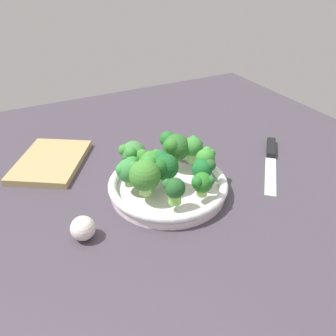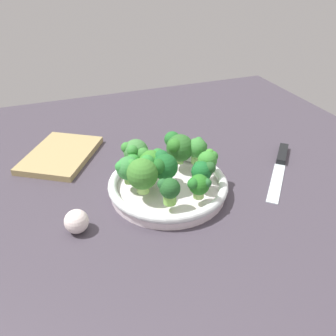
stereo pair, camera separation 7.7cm
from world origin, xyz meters
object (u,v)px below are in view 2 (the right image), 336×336
broccoli_floret_1 (169,189)px  broccoli_floret_8 (208,160)px  broccoli_floret_4 (178,147)px  bowl (168,186)px  broccoli_floret_7 (128,166)px  broccoli_floret_10 (203,171)px  cutting_board (61,155)px  garlic_bulb (76,221)px  broccoli_floret_0 (163,166)px  knife (280,163)px  broccoli_floret_6 (199,185)px  broccoli_floret_3 (197,149)px  broccoli_floret_5 (151,161)px  broccoli_floret_2 (135,152)px  broccoli_floret_9 (143,173)px

broccoli_floret_1 → broccoli_floret_8: size_ratio=1.00×
broccoli_floret_4 → bowl: bearing=141.8°
broccoli_floret_7 → broccoli_floret_10: (-6.65, -14.45, -0.47)cm
bowl → broccoli_floret_1: size_ratio=4.72×
cutting_board → garlic_bulb: 30.50cm
broccoli_floret_0 → knife: broccoli_floret_0 is taller
broccoli_floret_0 → broccoli_floret_1: broccoli_floret_0 is taller
broccoli_floret_10 → broccoli_floret_6: bearing=145.9°
broccoli_floret_3 → cutting_board: size_ratio=0.30×
broccoli_floret_3 → cutting_board: 36.52cm
bowl → broccoli_floret_5: broccoli_floret_5 is taller
broccoli_floret_5 → broccoli_floret_8: (-3.22, -12.30, -0.49)cm
broccoli_floret_8 → garlic_bulb: (-5.11, 30.17, -4.59)cm
broccoli_floret_2 → cutting_board: (18.12, 15.34, -7.28)cm
cutting_board → garlic_bulb: bearing=179.6°
broccoli_floret_4 → broccoli_floret_7: 13.52cm
broccoli_floret_6 → knife: 29.50cm
cutting_board → broccoli_floret_8: bearing=-130.2°
broccoli_floret_9 → broccoli_floret_1: bearing=-149.7°
broccoli_floret_0 → broccoli_floret_10: bearing=-113.3°
broccoli_floret_4 → broccoli_floret_7: (-3.67, 13.00, -0.49)cm
broccoli_floret_7 → garlic_bulb: (-8.27, 12.76, -4.85)cm
broccoli_floret_6 → broccoli_floret_10: broccoli_floret_10 is taller
broccoli_floret_3 → broccoli_floret_5: (-1.89, 12.02, 0.21)cm
broccoli_floret_0 → broccoli_floret_1: bearing=169.7°
broccoli_floret_3 → broccoli_floret_10: broccoli_floret_3 is taller
broccoli_floret_1 → cutting_board: (32.60, 17.92, -5.99)cm
garlic_bulb → bowl: bearing=-74.6°
broccoli_floret_2 → broccoli_floret_3: broccoli_floret_2 is taller
bowl → broccoli_floret_2: 10.57cm
broccoli_floret_5 → broccoli_floret_6: (-10.89, -6.50, -0.92)cm
bowl → broccoli_floret_0: broccoli_floret_0 is taller
broccoli_floret_7 → broccoli_floret_8: broccoli_floret_7 is taller
broccoli_floret_2 → broccoli_floret_7: 4.99cm
broccoli_floret_4 → cutting_board: 32.32cm
broccoli_floret_4 → garlic_bulb: size_ratio=1.60×
broccoli_floret_2 → broccoli_floret_5: broccoli_floret_2 is taller
broccoli_floret_1 → broccoli_floret_4: size_ratio=0.74×
bowl → broccoli_floret_9: 8.95cm
broccoli_floret_2 → knife: (-5.46, -36.15, -7.52)cm
broccoli_floret_4 → cutting_board: broccoli_floret_4 is taller
broccoli_floret_0 → broccoli_floret_5: size_ratio=1.06×
knife → broccoli_floret_8: bearing=94.7°
broccoli_floret_3 → broccoli_floret_9: broccoli_floret_9 is taller
broccoli_floret_3 → broccoli_floret_2: bearing=81.6°
broccoli_floret_3 → broccoli_floret_10: bearing=162.7°
bowl → cutting_board: (24.69, 20.72, -0.99)cm
broccoli_floret_8 → knife: 22.51cm
broccoli_floret_4 → knife: bearing=-101.0°
bowl → broccoli_floret_8: broccoli_floret_8 is taller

